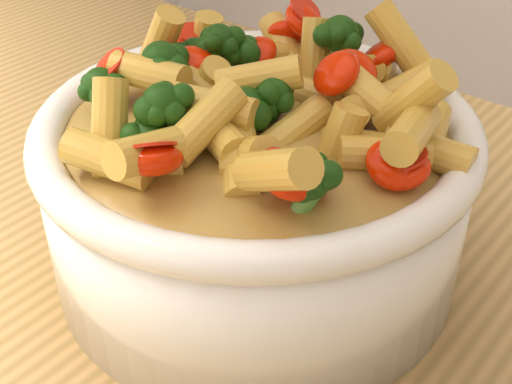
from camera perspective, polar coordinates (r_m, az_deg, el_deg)
The scene contains 2 objects.
serving_bowl at distance 0.46m, azimuth 0.00°, elevation 0.15°, with size 0.27×0.27×0.12m.
pasta_salad at distance 0.42m, azimuth 0.00°, elevation 8.35°, with size 0.22×0.22×0.05m.
Camera 1 is at (0.22, -0.22, 1.22)m, focal length 50.00 mm.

